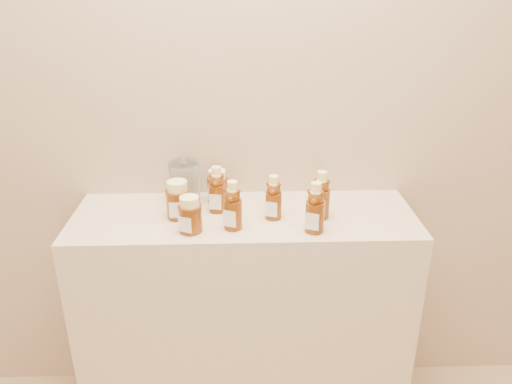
{
  "coord_description": "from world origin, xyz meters",
  "views": [
    {
      "loc": [
        -0.01,
        -0.01,
        1.67
      ],
      "look_at": [
        0.04,
        1.52,
        1.0
      ],
      "focal_mm": 35.0,
      "sensor_mm": 36.0,
      "label": 1
    }
  ],
  "objects_px": {
    "bear_bottle_front_left": "(233,202)",
    "glass_canister": "(185,182)",
    "honey_jar_left": "(178,199)",
    "bear_bottle_back_left": "(217,186)",
    "display_table": "(245,319)"
  },
  "relations": [
    {
      "from": "honey_jar_left",
      "to": "display_table",
      "type": "bearing_deg",
      "value": 4.18
    },
    {
      "from": "bear_bottle_back_left",
      "to": "glass_canister",
      "type": "height_order",
      "value": "bear_bottle_back_left"
    },
    {
      "from": "bear_bottle_front_left",
      "to": "honey_jar_left",
      "type": "distance_m",
      "value": 0.21
    },
    {
      "from": "honey_jar_left",
      "to": "glass_canister",
      "type": "xyz_separation_m",
      "value": [
        0.01,
        0.11,
        0.02
      ]
    },
    {
      "from": "honey_jar_left",
      "to": "glass_canister",
      "type": "distance_m",
      "value": 0.11
    },
    {
      "from": "bear_bottle_back_left",
      "to": "glass_canister",
      "type": "relative_size",
      "value": 1.09
    },
    {
      "from": "display_table",
      "to": "bear_bottle_front_left",
      "type": "distance_m",
      "value": 0.55
    },
    {
      "from": "display_table",
      "to": "bear_bottle_back_left",
      "type": "distance_m",
      "value": 0.55
    },
    {
      "from": "bear_bottle_front_left",
      "to": "glass_canister",
      "type": "relative_size",
      "value": 1.1
    },
    {
      "from": "display_table",
      "to": "bear_bottle_front_left",
      "type": "xyz_separation_m",
      "value": [
        -0.04,
        -0.1,
        0.54
      ]
    },
    {
      "from": "bear_bottle_back_left",
      "to": "bear_bottle_front_left",
      "type": "xyz_separation_m",
      "value": [
        0.06,
        -0.13,
        0.0
      ]
    },
    {
      "from": "bear_bottle_front_left",
      "to": "glass_canister",
      "type": "height_order",
      "value": "bear_bottle_front_left"
    },
    {
      "from": "honey_jar_left",
      "to": "bear_bottle_back_left",
      "type": "bearing_deg",
      "value": 20.86
    },
    {
      "from": "display_table",
      "to": "glass_canister",
      "type": "xyz_separation_m",
      "value": [
        -0.21,
        0.1,
        0.54
      ]
    },
    {
      "from": "bear_bottle_back_left",
      "to": "bear_bottle_front_left",
      "type": "height_order",
      "value": "same"
    }
  ]
}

